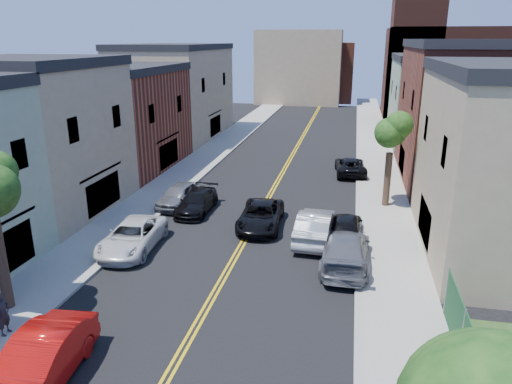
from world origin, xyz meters
The scene contains 23 objects.
sidewalk_left centered at (-7.90, 40.00, 0.07)m, with size 3.20×100.00×0.15m, color gray.
sidewalk_right centered at (7.90, 40.00, 0.07)m, with size 3.20×100.00×0.15m, color gray.
curb_left centered at (-6.15, 40.00, 0.07)m, with size 0.30×100.00×0.15m, color gray.
curb_right centered at (6.15, 40.00, 0.07)m, with size 0.30×100.00×0.15m, color gray.
bldg_left_tan_near centered at (-14.00, 25.00, 4.50)m, with size 9.00×10.00×9.00m, color #998466.
bldg_left_brick centered at (-14.00, 36.00, 4.00)m, with size 9.00×12.00×8.00m, color brown.
bldg_left_tan_far centered at (-14.00, 50.00, 4.75)m, with size 9.00×16.00×9.50m, color #998466.
bldg_right_brick centered at (14.00, 38.00, 5.00)m, with size 9.00×14.00×10.00m, color brown.
bldg_right_palegrn centered at (14.00, 52.00, 4.25)m, with size 9.00×12.00×8.50m, color gray.
church centered at (16.33, 67.07, 7.24)m, with size 16.20×14.20×22.60m.
backdrop_left centered at (-4.00, 82.00, 6.00)m, with size 14.00×8.00×12.00m, color #998466.
backdrop_center centered at (0.00, 86.00, 5.00)m, with size 10.00×8.00×10.00m, color brown.
tree_right_far centered at (7.92, 30.01, 5.76)m, with size 4.40×4.40×8.03m.
red_sedan centered at (-3.80, 10.25, 0.84)m, with size 1.78×5.11×1.69m, color red.
white_pickup centered at (-5.50, 20.47, 0.74)m, with size 2.44×5.29×1.47m, color silver.
grey_car_left centered at (-5.50, 27.52, 0.75)m, with size 1.78×4.42×1.50m, color #5A5C62.
black_car_left centered at (-4.01, 26.66, 0.67)m, with size 1.88×4.63×1.34m, color black.
grey_car_right centered at (5.50, 20.78, 0.82)m, with size 2.30×5.66×1.64m, color #5C5D64.
black_car_right centered at (5.50, 24.24, 0.71)m, with size 1.68×4.17×1.42m, color black.
silver_car_right centered at (3.80, 23.60, 0.85)m, with size 1.80×5.15×1.70m, color #9FA1A6.
dark_car_right_far centered at (5.50, 37.66, 0.70)m, with size 2.32×5.03×1.40m, color black.
black_suv_lane centered at (0.50, 24.91, 0.72)m, with size 2.38×5.16×1.43m, color black.
pedestrian_left centered at (-6.70, 12.31, 0.99)m, with size 0.61×0.40×1.68m, color #222329.
Camera 1 is at (5.45, -0.78, 10.61)m, focal length 33.42 mm.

